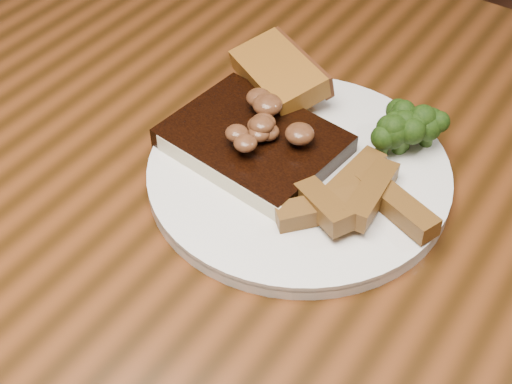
{
  "coord_description": "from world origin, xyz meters",
  "views": [
    {
      "loc": [
        0.26,
        -0.37,
        1.22
      ],
      "look_at": [
        0.02,
        -0.02,
        0.78
      ],
      "focal_mm": 50.0,
      "sensor_mm": 36.0,
      "label": 1
    }
  ],
  "objects_px": {
    "steak": "(254,142)",
    "garlic_bread": "(278,89)",
    "chair_far": "(346,66)",
    "potato_wedges": "(347,197)",
    "dining_table": "(251,260)",
    "plate": "(299,174)"
  },
  "relations": [
    {
      "from": "steak",
      "to": "garlic_bread",
      "type": "xyz_separation_m",
      "value": [
        -0.03,
        0.08,
        -0.0
      ]
    },
    {
      "from": "plate",
      "to": "dining_table",
      "type": "bearing_deg",
      "value": -118.51
    },
    {
      "from": "plate",
      "to": "steak",
      "type": "height_order",
      "value": "steak"
    },
    {
      "from": "chair_far",
      "to": "steak",
      "type": "height_order",
      "value": "chair_far"
    },
    {
      "from": "garlic_bread",
      "to": "potato_wedges",
      "type": "bearing_deg",
      "value": -9.08
    },
    {
      "from": "garlic_bread",
      "to": "potato_wedges",
      "type": "relative_size",
      "value": 0.95
    },
    {
      "from": "steak",
      "to": "potato_wedges",
      "type": "relative_size",
      "value": 1.42
    },
    {
      "from": "chair_far",
      "to": "potato_wedges",
      "type": "height_order",
      "value": "chair_far"
    },
    {
      "from": "chair_far",
      "to": "potato_wedges",
      "type": "bearing_deg",
      "value": 114.44
    },
    {
      "from": "plate",
      "to": "steak",
      "type": "relative_size",
      "value": 1.81
    },
    {
      "from": "steak",
      "to": "potato_wedges",
      "type": "height_order",
      "value": "potato_wedges"
    },
    {
      "from": "chair_far",
      "to": "steak",
      "type": "bearing_deg",
      "value": 105.39
    },
    {
      "from": "dining_table",
      "to": "steak",
      "type": "relative_size",
      "value": 10.27
    },
    {
      "from": "plate",
      "to": "garlic_bread",
      "type": "height_order",
      "value": "garlic_bread"
    },
    {
      "from": "potato_wedges",
      "to": "steak",
      "type": "bearing_deg",
      "value": 172.86
    },
    {
      "from": "plate",
      "to": "garlic_bread",
      "type": "xyz_separation_m",
      "value": [
        -0.08,
        0.08,
        0.02
      ]
    },
    {
      "from": "chair_far",
      "to": "garlic_bread",
      "type": "height_order",
      "value": "chair_far"
    },
    {
      "from": "plate",
      "to": "steak",
      "type": "bearing_deg",
      "value": -175.85
    },
    {
      "from": "potato_wedges",
      "to": "garlic_bread",
      "type": "bearing_deg",
      "value": 144.57
    },
    {
      "from": "plate",
      "to": "garlic_bread",
      "type": "bearing_deg",
      "value": 133.7
    },
    {
      "from": "chair_far",
      "to": "steak",
      "type": "xyz_separation_m",
      "value": [
        0.18,
        -0.55,
        0.3
      ]
    },
    {
      "from": "steak",
      "to": "potato_wedges",
      "type": "bearing_deg",
      "value": -1.44
    }
  ]
}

